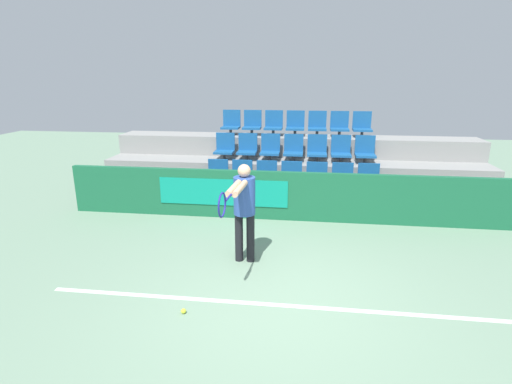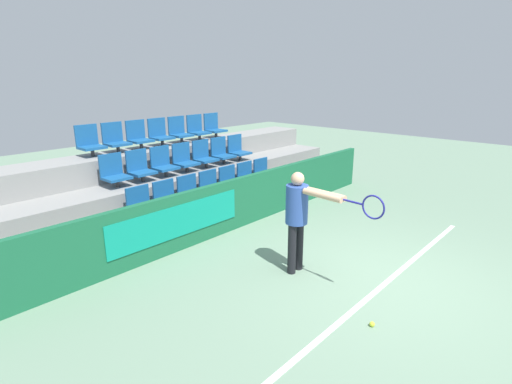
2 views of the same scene
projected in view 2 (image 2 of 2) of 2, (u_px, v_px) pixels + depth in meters
ground_plane at (382, 281)px, 6.01m from camera, size 30.00×30.00×0.00m
court_baseline at (386, 282)px, 5.96m from camera, size 6.26×0.08×0.01m
barrier_wall at (232, 205)px, 7.88m from camera, size 9.37×0.14×1.02m
bleacher_tier_front at (216, 212)px, 8.31m from camera, size 8.97×0.86×0.47m
bleacher_tier_middle at (190, 193)px, 8.79m from camera, size 8.97×0.86×0.95m
bleacher_tier_back at (166, 176)px, 9.28m from camera, size 8.97×0.86×1.42m
stadium_chair_0 at (142, 206)px, 7.07m from camera, size 0.45×0.41×0.62m
stadium_chair_1 at (167, 199)px, 7.46m from camera, size 0.45×0.41×0.62m
stadium_chair_2 at (190, 193)px, 7.85m from camera, size 0.45×0.41×0.62m
stadium_chair_3 at (211, 187)px, 8.24m from camera, size 0.45×0.41×0.62m
stadium_chair_4 at (230, 182)px, 8.63m from camera, size 0.45×0.41×0.62m
stadium_chair_5 at (248, 178)px, 9.03m from camera, size 0.45×0.41×0.62m
stadium_chair_6 at (264, 173)px, 9.42m from camera, size 0.45×0.41×0.62m
stadium_chair_7 at (114, 172)px, 7.48m from camera, size 0.45×0.41×0.62m
stadium_chair_8 at (140, 168)px, 7.88m from camera, size 0.45×0.41×0.62m
stadium_chair_9 at (163, 163)px, 8.27m from camera, size 0.45×0.41×0.62m
stadium_chair_10 at (184, 159)px, 8.66m from camera, size 0.45×0.41×0.62m
stadium_chair_11 at (204, 155)px, 9.05m from camera, size 0.45×0.41×0.62m
stadium_chair_12 at (221, 152)px, 9.44m from camera, size 0.45×0.41×0.62m
stadium_chair_13 at (238, 149)px, 9.83m from camera, size 0.45×0.41×0.62m
stadium_chair_14 at (90, 142)px, 7.90m from camera, size 0.45×0.41×0.62m
stadium_chair_15 at (115, 139)px, 8.29m from camera, size 0.45×0.41×0.62m
stadium_chair_16 at (139, 136)px, 8.68m from camera, size 0.45×0.41×0.62m
stadium_chair_17 at (160, 134)px, 9.08m from camera, size 0.45×0.41×0.62m
stadium_chair_18 at (179, 131)px, 9.47m from camera, size 0.45×0.41×0.62m
stadium_chair_19 at (197, 129)px, 9.86m from camera, size 0.45×0.41×0.62m
stadium_chair_20 at (214, 127)px, 10.25m from camera, size 0.45×0.41×0.62m
tennis_player at (300, 212)px, 5.99m from camera, size 0.34×1.59×1.60m
tennis_ball at (372, 324)px, 4.91m from camera, size 0.07×0.07×0.07m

